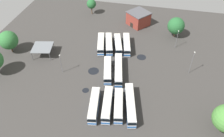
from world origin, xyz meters
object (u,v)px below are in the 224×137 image
(bus_row1_slot1, at_px, (108,70))
(depot_building, at_px, (138,18))
(bus_row0_slot1, at_px, (109,44))
(bus_row2_slot3, at_px, (130,104))
(lamp_post_far_corner, at_px, (61,63))
(bus_row2_slot2, at_px, (119,105))
(lamp_post_mid_lot, at_px, (192,62))
(bus_row2_slot1, at_px, (107,104))
(tree_northeast, at_px, (8,40))
(bus_row1_slot2, at_px, (118,70))
(tree_south_edge, at_px, (91,4))
(lamp_post_by_building, at_px, (177,38))
(maintenance_shelter, at_px, (42,47))
(bus_row0_slot2, at_px, (118,44))
(bus_row2_slot0, at_px, (94,105))
(tree_east_edge, at_px, (176,26))
(bus_row0_slot0, at_px, (101,44))
(bus_row0_slot3, at_px, (127,44))

(bus_row1_slot1, height_order, depot_building, depot_building)
(bus_row0_slot1, xyz_separation_m, depot_building, (-20.70, 9.07, 1.23))
(bus_row2_slot3, height_order, depot_building, depot_building)
(bus_row2_slot3, distance_m, lamp_post_far_corner, 28.35)
(bus_row1_slot1, xyz_separation_m, bus_row2_slot2, (14.53, 6.74, -0.00))
(bus_row1_slot1, bearing_deg, lamp_post_mid_lot, 103.65)
(bus_row2_slot1, relative_size, tree_northeast, 1.37)
(bus_row1_slot1, relative_size, bus_row1_slot2, 0.81)
(bus_row1_slot1, distance_m, tree_south_edge, 44.96)
(lamp_post_far_corner, distance_m, lamp_post_by_building, 45.80)
(maintenance_shelter, bearing_deg, bus_row0_slot2, 110.31)
(bus_row2_slot0, xyz_separation_m, lamp_post_mid_lot, (-22.78, 28.38, 3.20))
(bus_row1_slot2, distance_m, bus_row2_slot2, 15.96)
(tree_northeast, height_order, tree_east_edge, tree_northeast)
(lamp_post_by_building, bearing_deg, bus_row0_slot1, -76.88)
(bus_row0_slot0, height_order, bus_row2_slot3, same)
(bus_row0_slot3, distance_m, lamp_post_mid_lot, 26.25)
(lamp_post_by_building, bearing_deg, tree_east_edge, -175.84)
(bus_row0_slot0, distance_m, tree_south_edge, 29.02)
(bus_row2_slot1, bearing_deg, depot_building, 177.07)
(lamp_post_mid_lot, height_order, tree_east_edge, lamp_post_mid_lot)
(lamp_post_mid_lot, xyz_separation_m, tree_northeast, (2.11, -68.10, 0.32))
(depot_building, height_order, maintenance_shelter, depot_building)
(bus_row1_slot1, relative_size, bus_row2_slot3, 0.81)
(tree_northeast, bearing_deg, bus_row0_slot1, 106.02)
(bus_row0_slot3, bearing_deg, lamp_post_by_building, 104.03)
(lamp_post_far_corner, xyz_separation_m, tree_south_edge, (-43.62, -1.76, 1.01))
(tree_east_edge, bearing_deg, lamp_post_mid_lot, 13.64)
(tree_northeast, bearing_deg, depot_building, 124.20)
(bus_row0_slot2, xyz_separation_m, lamp_post_far_corner, (18.27, -16.51, 2.41))
(bus_row0_slot2, distance_m, bus_row2_slot0, 31.81)
(bus_row0_slot1, xyz_separation_m, bus_row2_slot1, (30.20, 6.47, 0.00))
(lamp_post_mid_lot, bearing_deg, bus_row2_slot1, -48.64)
(bus_row1_slot1, height_order, tree_south_edge, tree_south_edge)
(bus_row2_slot0, relative_size, bus_row2_slot1, 0.98)
(bus_row2_slot1, xyz_separation_m, lamp_post_mid_lot, (-21.67, 24.61, 3.20))
(bus_row0_slot3, bearing_deg, bus_row1_slot2, -1.00)
(bus_row2_slot1, relative_size, maintenance_shelter, 1.41)
(lamp_post_far_corner, relative_size, lamp_post_by_building, 0.99)
(bus_row1_slot2, height_order, tree_south_edge, tree_south_edge)
(bus_row2_slot1, relative_size, bus_row2_slot2, 1.08)
(bus_row1_slot2, height_order, bus_row2_slot3, same)
(bus_row1_slot2, relative_size, bus_row2_slot1, 1.20)
(bus_row1_slot1, xyz_separation_m, tree_east_edge, (-29.44, 22.51, 3.38))
(bus_row0_slot3, xyz_separation_m, depot_building, (-19.40, 2.12, 1.23))
(bus_row1_slot1, relative_size, lamp_post_by_building, 1.53)
(bus_row1_slot1, bearing_deg, bus_row2_slot0, -1.33)
(lamp_post_by_building, height_order, tree_east_edge, tree_east_edge)
(bus_row2_slot0, distance_m, tree_east_edge, 50.97)
(lamp_post_by_building, bearing_deg, bus_row2_slot1, -28.49)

